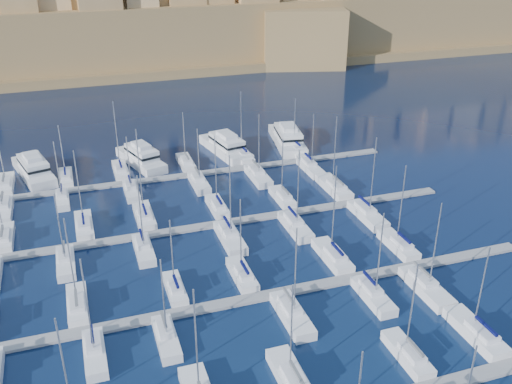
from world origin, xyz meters
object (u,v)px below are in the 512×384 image
object	(u,v)px
sailboat_4	(408,354)
motor_yacht_c	(226,146)
motor_yacht_a	(34,169)
motor_yacht_b	(141,157)
motor_yacht_d	(288,138)

from	to	relation	value
sailboat_4	motor_yacht_c	size ratio (longest dim) A/B	0.74
motor_yacht_c	sailboat_4	bearing A→B (deg)	-88.18
motor_yacht_a	motor_yacht_c	distance (m)	40.35
motor_yacht_b	motor_yacht_c	size ratio (longest dim) A/B	0.91
motor_yacht_a	motor_yacht_c	xyz separation A→B (m)	(40.35, 0.29, -0.00)
motor_yacht_b	motor_yacht_c	distance (m)	18.85
motor_yacht_d	sailboat_4	bearing A→B (deg)	-100.08
motor_yacht_b	motor_yacht_d	size ratio (longest dim) A/B	0.85
motor_yacht_a	motor_yacht_b	bearing A→B (deg)	-1.24
motor_yacht_a	sailboat_4	bearing A→B (deg)	-58.84
motor_yacht_b	sailboat_4	bearing A→B (deg)	-73.24
motor_yacht_c	motor_yacht_d	bearing A→B (deg)	2.26
motor_yacht_b	motor_yacht_c	world-z (taller)	same
motor_yacht_a	motor_yacht_b	size ratio (longest dim) A/B	1.06
sailboat_4	motor_yacht_d	distance (m)	72.47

